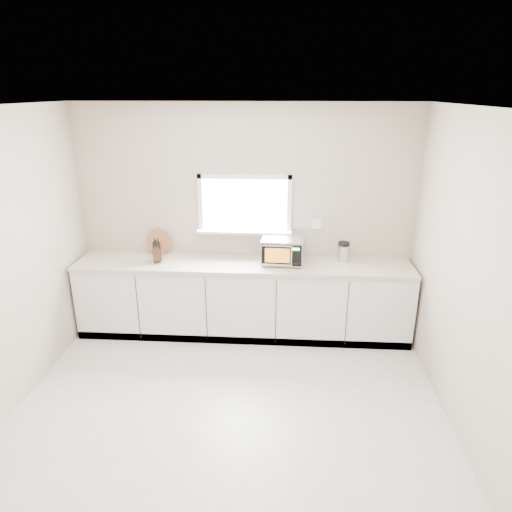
{
  "coord_description": "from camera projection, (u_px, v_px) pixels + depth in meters",
  "views": [
    {
      "loc": [
        0.48,
        -3.25,
        2.82
      ],
      "look_at": [
        0.16,
        1.55,
        1.06
      ],
      "focal_mm": 32.0,
      "sensor_mm": 36.0,
      "label": 1
    }
  ],
  "objects": [
    {
      "name": "cutting_board",
      "position": [
        159.0,
        242.0,
        5.56
      ],
      "size": [
        0.3,
        0.07,
        0.3
      ],
      "primitive_type": "cylinder",
      "rotation": [
        1.4,
        0.0,
        0.0
      ],
      "color": "#9A5E3B",
      "rests_on": "countertop"
    },
    {
      "name": "ground",
      "position": [
        226.0,
        427.0,
        4.05
      ],
      "size": [
        4.0,
        4.0,
        0.0
      ],
      "primitive_type": "plane",
      "color": "beige",
      "rests_on": "ground"
    },
    {
      "name": "cabinets",
      "position": [
        243.0,
        300.0,
        5.49
      ],
      "size": [
        3.92,
        0.6,
        0.88
      ],
      "primitive_type": "cube",
      "color": "silver",
      "rests_on": "ground"
    },
    {
      "name": "knife_block",
      "position": [
        157.0,
        251.0,
        5.31
      ],
      "size": [
        0.15,
        0.23,
        0.3
      ],
      "rotation": [
        0.0,
        0.0,
        0.29
      ],
      "color": "#4A2C1A",
      "rests_on": "countertop"
    },
    {
      "name": "countertop",
      "position": [
        243.0,
        264.0,
        5.32
      ],
      "size": [
        3.92,
        0.64,
        0.04
      ],
      "primitive_type": "cube",
      "color": "beige",
      "rests_on": "cabinets"
    },
    {
      "name": "back_wall",
      "position": [
        245.0,
        219.0,
        5.45
      ],
      "size": [
        4.0,
        0.17,
        2.7
      ],
      "color": "#BDA996",
      "rests_on": "ground"
    },
    {
      "name": "microwave",
      "position": [
        283.0,
        250.0,
        5.26
      ],
      "size": [
        0.49,
        0.41,
        0.3
      ],
      "rotation": [
        0.0,
        0.0,
        -0.05
      ],
      "color": "black",
      "rests_on": "countertop"
    },
    {
      "name": "coffee_grinder",
      "position": [
        343.0,
        252.0,
        5.33
      ],
      "size": [
        0.16,
        0.16,
        0.24
      ],
      "rotation": [
        0.0,
        0.0,
        -0.16
      ],
      "color": "#B0B2B8",
      "rests_on": "countertop"
    }
  ]
}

